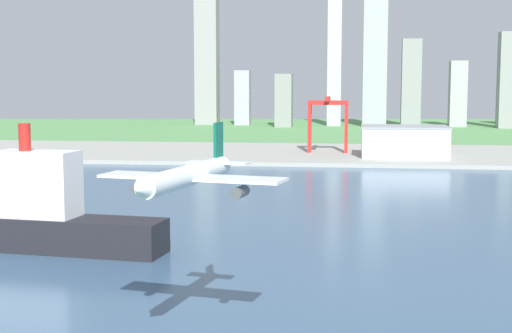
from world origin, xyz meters
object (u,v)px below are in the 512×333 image
(warehouse_main, at_px, (404,141))
(cargo_ship, at_px, (47,215))
(tugboat_small, at_px, (17,197))
(port_crane_red, at_px, (328,112))
(airplane_landing, at_px, (187,176))

(warehouse_main, bearing_deg, cargo_ship, -113.90)
(tugboat_small, bearing_deg, port_crane_red, 61.36)
(tugboat_small, relative_size, warehouse_main, 0.42)
(airplane_landing, relative_size, tugboat_small, 1.65)
(cargo_ship, bearing_deg, tugboat_small, 120.57)
(port_crane_red, xyz_separation_m, warehouse_main, (48.40, -21.46, -17.10))
(warehouse_main, bearing_deg, tugboat_small, -130.63)
(airplane_landing, xyz_separation_m, port_crane_red, (11.70, 371.91, -3.57))
(warehouse_main, bearing_deg, airplane_landing, -99.73)
(port_crane_red, bearing_deg, tugboat_small, -118.64)
(port_crane_red, bearing_deg, warehouse_main, -23.91)
(cargo_ship, distance_m, port_crane_red, 300.77)
(tugboat_small, bearing_deg, cargo_ship, -59.43)
(tugboat_small, xyz_separation_m, port_crane_red, (117.00, 214.25, 26.06))
(tugboat_small, distance_m, port_crane_red, 245.50)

